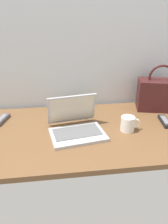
{
  "coord_description": "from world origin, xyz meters",
  "views": [
    {
      "loc": [
        -0.2,
        -1.15,
        0.69
      ],
      "look_at": [
        -0.05,
        0.0,
        0.15
      ],
      "focal_mm": 34.77,
      "sensor_mm": 36.0,
      "label": 1
    }
  ],
  "objects_px": {
    "laptop": "(76,125)",
    "remote_control_far": "(165,121)",
    "remote_control_near": "(2,120)",
    "book_stack": "(75,109)",
    "coffee_mug": "(128,124)",
    "handbag": "(159,94)"
  },
  "relations": [
    {
      "from": "coffee_mug",
      "to": "book_stack",
      "type": "relative_size",
      "value": 0.52
    },
    {
      "from": "remote_control_far",
      "to": "laptop",
      "type": "bearing_deg",
      "value": -176.06
    },
    {
      "from": "handbag",
      "to": "remote_control_far",
      "type": "bearing_deg",
      "value": -102.13
    },
    {
      "from": "remote_control_far",
      "to": "book_stack",
      "type": "relative_size",
      "value": 0.71
    },
    {
      "from": "laptop",
      "to": "book_stack",
      "type": "distance_m",
      "value": 0.26
    },
    {
      "from": "laptop",
      "to": "remote_control_far",
      "type": "relative_size",
      "value": 2.1
    },
    {
      "from": "handbag",
      "to": "book_stack",
      "type": "xyz_separation_m",
      "value": [
        -0.61,
        -0.0,
        -0.08
      ]
    },
    {
      "from": "coffee_mug",
      "to": "remote_control_far",
      "type": "distance_m",
      "value": 0.28
    },
    {
      "from": "laptop",
      "to": "handbag",
      "type": "relative_size",
      "value": 1.05
    },
    {
      "from": "laptop",
      "to": "remote_control_near",
      "type": "height_order",
      "value": "laptop"
    },
    {
      "from": "remote_control_far",
      "to": "book_stack",
      "type": "distance_m",
      "value": 0.6
    },
    {
      "from": "coffee_mug",
      "to": "handbag",
      "type": "distance_m",
      "value": 0.43
    },
    {
      "from": "coffee_mug",
      "to": "handbag",
      "type": "height_order",
      "value": "handbag"
    },
    {
      "from": "laptop",
      "to": "handbag",
      "type": "bearing_deg",
      "value": 22.5
    },
    {
      "from": "remote_control_far",
      "to": "remote_control_near",
      "type": "bearing_deg",
      "value": 171.27
    },
    {
      "from": "laptop",
      "to": "book_stack",
      "type": "xyz_separation_m",
      "value": [
        0.02,
        0.26,
        -0.01
      ]
    },
    {
      "from": "remote_control_far",
      "to": "coffee_mug",
      "type": "bearing_deg",
      "value": -166.99
    },
    {
      "from": "laptop",
      "to": "coffee_mug",
      "type": "bearing_deg",
      "value": -3.95
    },
    {
      "from": "coffee_mug",
      "to": "remote_control_far",
      "type": "bearing_deg",
      "value": 13.01
    },
    {
      "from": "remote_control_near",
      "to": "laptop",
      "type": "bearing_deg",
      "value": -23.28
    },
    {
      "from": "coffee_mug",
      "to": "remote_control_near",
      "type": "height_order",
      "value": "coffee_mug"
    },
    {
      "from": "remote_control_near",
      "to": "handbag",
      "type": "distance_m",
      "value": 1.11
    }
  ]
}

